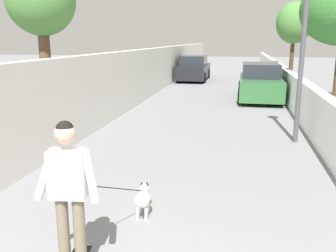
% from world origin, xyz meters
% --- Properties ---
extents(ground_plane, '(80.00, 80.00, 0.00)m').
position_xyz_m(ground_plane, '(14.00, 0.00, 0.00)').
color(ground_plane, gray).
extents(wall_left, '(48.00, 0.30, 2.13)m').
position_xyz_m(wall_left, '(12.00, 3.03, 1.06)').
color(wall_left, silver).
rests_on(wall_left, ground).
extents(fence_right, '(48.00, 0.30, 1.26)m').
position_xyz_m(fence_right, '(12.00, -3.03, 0.63)').
color(fence_right, white).
rests_on(fence_right, ground).
extents(tree_left_near, '(1.88, 1.88, 4.58)m').
position_xyz_m(tree_left_near, '(7.50, 4.39, 3.51)').
color(tree_left_near, brown).
rests_on(tree_left_near, ground).
extents(tree_right_far, '(1.89, 1.89, 4.48)m').
position_xyz_m(tree_right_far, '(19.00, -3.73, 3.36)').
color(tree_right_far, '#473523').
rests_on(tree_right_far, ground).
extents(lamp_post, '(0.36, 0.36, 4.33)m').
position_xyz_m(lamp_post, '(7.29, -2.48, 2.96)').
color(lamp_post, '#4C4C51').
rests_on(lamp_post, ground).
extents(person_skateboarder, '(0.27, 0.72, 1.65)m').
position_xyz_m(person_skateboarder, '(1.24, 0.69, 1.05)').
color(person_skateboarder, '#726651').
rests_on(person_skateboarder, skateboard).
extents(dog, '(1.73, 0.56, 1.06)m').
position_xyz_m(dog, '(2.69, 0.28, 0.27)').
color(dog, white).
rests_on(dog, ground).
extents(car_near, '(4.35, 1.80, 1.54)m').
position_xyz_m(car_near, '(14.08, -1.88, 0.72)').
color(car_near, '#336B38').
rests_on(car_near, ground).
extents(car_far, '(4.40, 1.80, 1.54)m').
position_xyz_m(car_far, '(21.07, 1.88, 0.72)').
color(car_far, black).
rests_on(car_far, ground).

